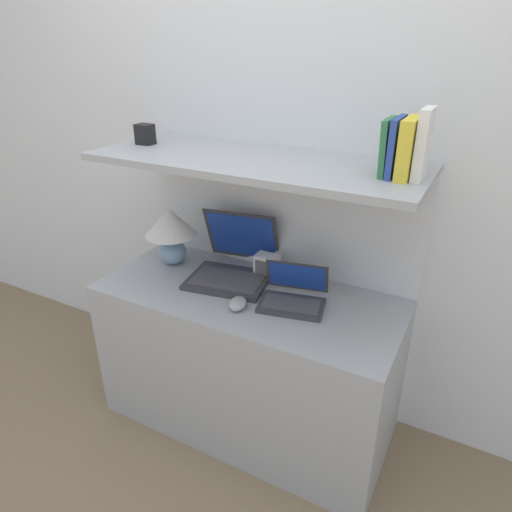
% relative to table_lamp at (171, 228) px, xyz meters
% --- Properties ---
extents(ground_plane, '(12.00, 12.00, 0.00)m').
position_rel_table_lamp_xyz_m(ground_plane, '(0.46, -0.38, -0.89)').
color(ground_plane, '#7A664C').
extents(wall_back, '(6.00, 0.05, 2.40)m').
position_rel_table_lamp_xyz_m(wall_back, '(0.46, 0.26, 0.31)').
color(wall_back, silver).
rests_on(wall_back, ground_plane).
extents(desk, '(1.32, 0.57, 0.71)m').
position_rel_table_lamp_xyz_m(desk, '(0.46, -0.09, -0.54)').
color(desk, '#999EA3').
rests_on(desk, ground_plane).
extents(back_riser, '(1.32, 0.04, 1.26)m').
position_rel_table_lamp_xyz_m(back_riser, '(0.46, 0.21, -0.26)').
color(back_riser, silver).
rests_on(back_riser, ground_plane).
extents(shelf, '(1.32, 0.51, 0.03)m').
position_rel_table_lamp_xyz_m(shelf, '(0.46, -0.02, 0.38)').
color(shelf, '#999EA3').
rests_on(shelf, back_riser).
extents(table_lamp, '(0.25, 0.25, 0.28)m').
position_rel_table_lamp_xyz_m(table_lamp, '(0.00, 0.00, 0.00)').
color(table_lamp, '#7593B2').
rests_on(table_lamp, desk).
extents(laptop_large, '(0.41, 0.43, 0.29)m').
position_rel_table_lamp_xyz_m(laptop_large, '(0.33, 0.02, -0.12)').
color(laptop_large, '#333338').
rests_on(laptop_large, desk).
extents(laptop_small, '(0.30, 0.27, 0.16)m').
position_rel_table_lamp_xyz_m(laptop_small, '(0.67, -0.07, -0.15)').
color(laptop_small, '#333338').
rests_on(laptop_small, desk).
extents(computer_mouse, '(0.09, 0.11, 0.04)m').
position_rel_table_lamp_xyz_m(computer_mouse, '(0.49, -0.21, -0.16)').
color(computer_mouse, '#99999E').
rests_on(computer_mouse, desk).
extents(router_box, '(0.11, 0.07, 0.10)m').
position_rel_table_lamp_xyz_m(router_box, '(0.46, 0.10, -0.13)').
color(router_box, white).
rests_on(router_box, desk).
extents(book_white, '(0.03, 0.13, 0.23)m').
position_rel_table_lamp_xyz_m(book_white, '(1.08, -0.02, 0.51)').
color(book_white, silver).
rests_on(book_white, shelf).
extents(book_yellow, '(0.04, 0.17, 0.19)m').
position_rel_table_lamp_xyz_m(book_yellow, '(1.04, -0.02, 0.49)').
color(book_yellow, gold).
rests_on(book_yellow, shelf).
extents(book_blue, '(0.02, 0.16, 0.19)m').
position_rel_table_lamp_xyz_m(book_blue, '(0.99, -0.02, 0.49)').
color(book_blue, '#284293').
rests_on(book_blue, shelf).
extents(book_green, '(0.03, 0.14, 0.19)m').
position_rel_table_lamp_xyz_m(book_green, '(0.97, -0.02, 0.49)').
color(book_green, '#2D7042').
rests_on(book_green, shelf).
extents(shelf_gadget, '(0.07, 0.06, 0.09)m').
position_rel_table_lamp_xyz_m(shelf_gadget, '(-0.08, -0.02, 0.44)').
color(shelf_gadget, black).
rests_on(shelf_gadget, shelf).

